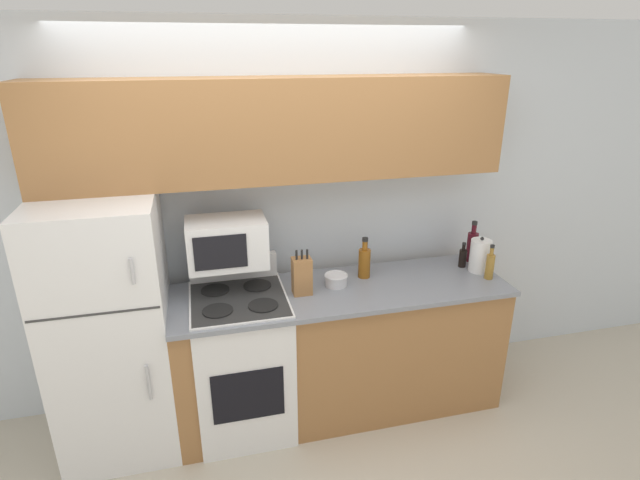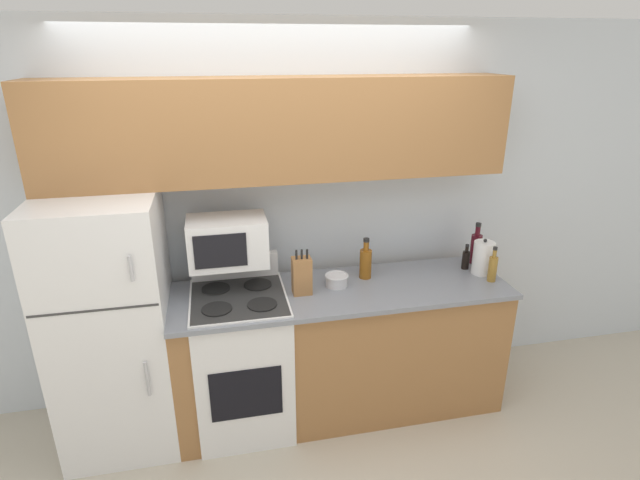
# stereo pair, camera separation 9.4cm
# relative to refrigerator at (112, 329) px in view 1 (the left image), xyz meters

# --- Properties ---
(ground_plane) EXTENTS (12.00, 12.00, 0.00)m
(ground_plane) POSITION_rel_refrigerator_xyz_m (1.08, -0.35, -0.80)
(ground_plane) COLOR beige
(wall_back) EXTENTS (8.00, 0.05, 2.55)m
(wall_back) POSITION_rel_refrigerator_xyz_m (1.08, 0.38, 0.47)
(wall_back) COLOR silver
(wall_back) RESTS_ON ground_plane
(lower_cabinets) EXTENTS (2.16, 0.66, 0.93)m
(lower_cabinets) POSITION_rel_refrigerator_xyz_m (1.41, -0.04, -0.34)
(lower_cabinets) COLOR #9E6B3D
(lower_cabinets) RESTS_ON ground_plane
(refrigerator) EXTENTS (0.66, 0.72, 1.61)m
(refrigerator) POSITION_rel_refrigerator_xyz_m (0.00, 0.00, 0.00)
(refrigerator) COLOR white
(refrigerator) RESTS_ON ground_plane
(upper_cabinets) EXTENTS (2.82, 0.34, 0.60)m
(upper_cabinets) POSITION_rel_refrigerator_xyz_m (1.08, 0.19, 1.10)
(upper_cabinets) COLOR #9E6B3D
(upper_cabinets) RESTS_ON refrigerator
(stove) EXTENTS (0.59, 0.64, 1.10)m
(stove) POSITION_rel_refrigerator_xyz_m (0.75, -0.05, -0.32)
(stove) COLOR white
(stove) RESTS_ON ground_plane
(microwave) EXTENTS (0.48, 0.31, 0.30)m
(microwave) POSITION_rel_refrigerator_xyz_m (0.71, 0.09, 0.45)
(microwave) COLOR white
(microwave) RESTS_ON stove
(knife_block) EXTENTS (0.12, 0.10, 0.30)m
(knife_block) POSITION_rel_refrigerator_xyz_m (1.15, -0.06, 0.25)
(knife_block) COLOR #9E6B3D
(knife_block) RESTS_ON lower_cabinets
(bowl) EXTENTS (0.15, 0.15, 0.08)m
(bowl) POSITION_rel_refrigerator_xyz_m (1.38, -0.01, 0.17)
(bowl) COLOR silver
(bowl) RESTS_ON lower_cabinets
(bottle_vinegar) EXTENTS (0.06, 0.06, 0.24)m
(bottle_vinegar) POSITION_rel_refrigerator_xyz_m (2.40, -0.16, 0.22)
(bottle_vinegar) COLOR olive
(bottle_vinegar) RESTS_ON lower_cabinets
(bottle_soy_sauce) EXTENTS (0.05, 0.05, 0.18)m
(bottle_soy_sauce) POSITION_rel_refrigerator_xyz_m (2.32, 0.06, 0.20)
(bottle_soy_sauce) COLOR black
(bottle_soy_sauce) RESTS_ON lower_cabinets
(bottle_wine_red) EXTENTS (0.08, 0.08, 0.30)m
(bottle_wine_red) POSITION_rel_refrigerator_xyz_m (2.44, 0.14, 0.24)
(bottle_wine_red) COLOR #470F19
(bottle_wine_red) RESTS_ON lower_cabinets
(bottle_whiskey) EXTENTS (0.08, 0.08, 0.28)m
(bottle_whiskey) POSITION_rel_refrigerator_xyz_m (1.60, 0.07, 0.23)
(bottle_whiskey) COLOR brown
(bottle_whiskey) RESTS_ON lower_cabinets
(kettle) EXTENTS (0.14, 0.14, 0.25)m
(kettle) POSITION_rel_refrigerator_xyz_m (2.40, -0.03, 0.24)
(kettle) COLOR white
(kettle) RESTS_ON lower_cabinets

